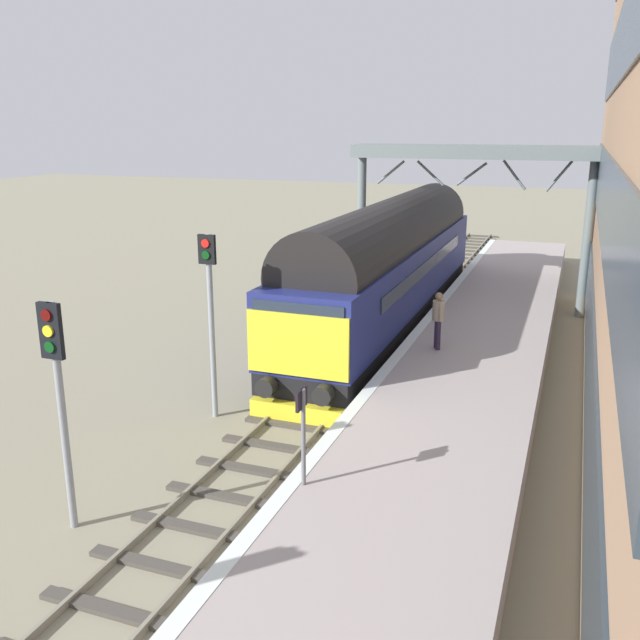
% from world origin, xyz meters
% --- Properties ---
extents(ground_plane, '(140.00, 140.00, 0.00)m').
position_xyz_m(ground_plane, '(0.00, 0.00, 0.00)').
color(ground_plane, gray).
rests_on(ground_plane, ground).
extents(track_main, '(2.50, 60.00, 0.15)m').
position_xyz_m(track_main, '(0.00, -0.00, 0.05)').
color(track_main, gray).
rests_on(track_main, ground).
extents(station_platform, '(4.00, 44.00, 1.01)m').
position_xyz_m(station_platform, '(3.60, 0.00, 0.50)').
color(station_platform, '#A49995').
rests_on(station_platform, ground).
extents(diesel_locomotive, '(2.74, 17.59, 4.68)m').
position_xyz_m(diesel_locomotive, '(0.00, 5.92, 2.48)').
color(diesel_locomotive, black).
rests_on(diesel_locomotive, ground).
extents(signal_post_mid, '(0.44, 0.22, 4.29)m').
position_xyz_m(signal_post_mid, '(-2.12, -8.47, 2.77)').
color(signal_post_mid, gray).
rests_on(signal_post_mid, ground).
extents(signal_post_far, '(0.44, 0.22, 4.67)m').
position_xyz_m(signal_post_far, '(-2.12, -3.07, 2.89)').
color(signal_post_far, gray).
rests_on(signal_post_far, ground).
extents(platform_number_sign, '(0.10, 0.44, 1.80)m').
position_xyz_m(platform_number_sign, '(1.95, -7.19, 2.21)').
color(platform_number_sign, slate).
rests_on(platform_number_sign, station_platform).
extents(waiting_passenger, '(0.46, 0.46, 1.64)m').
position_xyz_m(waiting_passenger, '(2.65, 1.38, 1.99)').
color(waiting_passenger, '#33283D').
rests_on(waiting_passenger, station_platform).
extents(overhead_footbridge, '(9.30, 2.00, 6.43)m').
position_xyz_m(overhead_footbridge, '(2.05, 10.33, 5.73)').
color(overhead_footbridge, slate).
rests_on(overhead_footbridge, ground).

